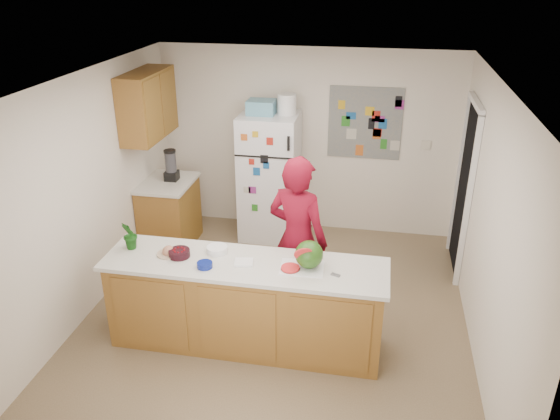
% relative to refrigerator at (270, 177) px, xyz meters
% --- Properties ---
extents(floor, '(4.00, 4.50, 0.02)m').
position_rel_refrigerator_xyz_m(floor, '(0.45, -1.88, -0.86)').
color(floor, brown).
rests_on(floor, ground).
extents(wall_back, '(4.00, 0.02, 2.50)m').
position_rel_refrigerator_xyz_m(wall_back, '(0.45, 0.38, 0.40)').
color(wall_back, beige).
rests_on(wall_back, ground).
extents(wall_left, '(0.02, 4.50, 2.50)m').
position_rel_refrigerator_xyz_m(wall_left, '(-1.56, -1.88, 0.40)').
color(wall_left, beige).
rests_on(wall_left, ground).
extents(wall_right, '(0.02, 4.50, 2.50)m').
position_rel_refrigerator_xyz_m(wall_right, '(2.46, -1.88, 0.40)').
color(wall_right, beige).
rests_on(wall_right, ground).
extents(ceiling, '(4.00, 4.50, 0.02)m').
position_rel_refrigerator_xyz_m(ceiling, '(0.45, -1.88, 1.66)').
color(ceiling, white).
rests_on(ceiling, wall_back).
extents(doorway, '(0.03, 0.85, 2.04)m').
position_rel_refrigerator_xyz_m(doorway, '(2.44, -0.43, 0.17)').
color(doorway, black).
rests_on(doorway, ground).
extents(peninsula_base, '(2.60, 0.62, 0.88)m').
position_rel_refrigerator_xyz_m(peninsula_base, '(0.25, -2.38, -0.41)').
color(peninsula_base, brown).
rests_on(peninsula_base, floor).
extents(peninsula_top, '(2.68, 0.70, 0.04)m').
position_rel_refrigerator_xyz_m(peninsula_top, '(0.25, -2.38, 0.05)').
color(peninsula_top, silver).
rests_on(peninsula_top, peninsula_base).
extents(side_counter_base, '(0.60, 0.80, 0.86)m').
position_rel_refrigerator_xyz_m(side_counter_base, '(-1.24, -0.53, -0.42)').
color(side_counter_base, brown).
rests_on(side_counter_base, floor).
extents(side_counter_top, '(0.64, 0.84, 0.04)m').
position_rel_refrigerator_xyz_m(side_counter_top, '(-1.24, -0.53, 0.03)').
color(side_counter_top, silver).
rests_on(side_counter_top, side_counter_base).
extents(upper_cabinets, '(0.35, 1.00, 0.80)m').
position_rel_refrigerator_xyz_m(upper_cabinets, '(-1.37, -0.58, 1.05)').
color(upper_cabinets, brown).
rests_on(upper_cabinets, wall_left).
extents(refrigerator, '(0.75, 0.70, 1.70)m').
position_rel_refrigerator_xyz_m(refrigerator, '(0.00, 0.00, 0.00)').
color(refrigerator, silver).
rests_on(refrigerator, floor).
extents(fridge_top_bin, '(0.35, 0.28, 0.18)m').
position_rel_refrigerator_xyz_m(fridge_top_bin, '(-0.10, 0.00, 0.94)').
color(fridge_top_bin, '#5999B2').
rests_on(fridge_top_bin, refrigerator).
extents(photo_collage, '(0.95, 0.01, 0.95)m').
position_rel_refrigerator_xyz_m(photo_collage, '(1.20, 0.36, 0.70)').
color(photo_collage, slate).
rests_on(photo_collage, wall_back).
extents(person, '(0.76, 0.63, 1.80)m').
position_rel_refrigerator_xyz_m(person, '(0.66, -1.80, 0.05)').
color(person, maroon).
rests_on(person, floor).
extents(blender_appliance, '(0.14, 0.14, 0.38)m').
position_rel_refrigerator_xyz_m(blender_appliance, '(-1.19, -0.47, 0.24)').
color(blender_appliance, black).
rests_on(blender_appliance, side_counter_top).
extents(cutting_board, '(0.41, 0.32, 0.01)m').
position_rel_refrigerator_xyz_m(cutting_board, '(0.79, -2.38, 0.08)').
color(cutting_board, white).
rests_on(cutting_board, peninsula_top).
extents(watermelon, '(0.26, 0.26, 0.26)m').
position_rel_refrigerator_xyz_m(watermelon, '(0.85, -2.36, 0.21)').
color(watermelon, '#26510E').
rests_on(watermelon, cutting_board).
extents(watermelon_slice, '(0.17, 0.17, 0.02)m').
position_rel_refrigerator_xyz_m(watermelon_slice, '(0.70, -2.43, 0.09)').
color(watermelon_slice, red).
rests_on(watermelon_slice, cutting_board).
extents(cherry_bowl, '(0.22, 0.22, 0.07)m').
position_rel_refrigerator_xyz_m(cherry_bowl, '(-0.38, -2.38, 0.11)').
color(cherry_bowl, black).
rests_on(cherry_bowl, peninsula_top).
extents(white_bowl, '(0.27, 0.27, 0.06)m').
position_rel_refrigerator_xyz_m(white_bowl, '(-0.05, -2.24, 0.10)').
color(white_bowl, silver).
rests_on(white_bowl, peninsula_top).
extents(cobalt_bowl, '(0.19, 0.19, 0.05)m').
position_rel_refrigerator_xyz_m(cobalt_bowl, '(-0.08, -2.53, 0.10)').
color(cobalt_bowl, navy).
rests_on(cobalt_bowl, peninsula_top).
extents(plate, '(0.28, 0.28, 0.02)m').
position_rel_refrigerator_xyz_m(plate, '(-0.50, -2.36, 0.08)').
color(plate, '#BAAE90').
rests_on(plate, peninsula_top).
extents(paper_towel, '(0.19, 0.18, 0.02)m').
position_rel_refrigerator_xyz_m(paper_towel, '(0.25, -2.39, 0.08)').
color(paper_towel, white).
rests_on(paper_towel, peninsula_top).
extents(keys, '(0.09, 0.07, 0.01)m').
position_rel_refrigerator_xyz_m(keys, '(1.11, -2.45, 0.08)').
color(keys, slate).
rests_on(keys, peninsula_top).
extents(potted_plant, '(0.20, 0.21, 0.30)m').
position_rel_refrigerator_xyz_m(potted_plant, '(-0.89, -2.33, 0.22)').
color(potted_plant, '#0E460F').
rests_on(potted_plant, peninsula_top).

